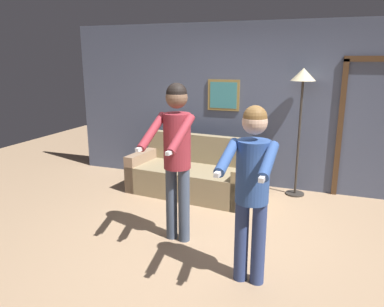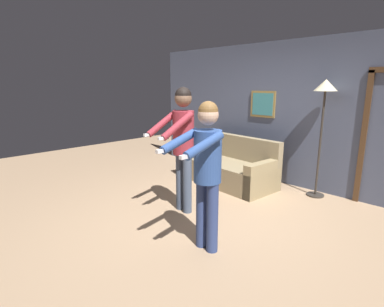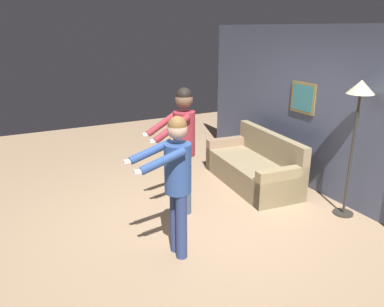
{
  "view_description": "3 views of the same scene",
  "coord_description": "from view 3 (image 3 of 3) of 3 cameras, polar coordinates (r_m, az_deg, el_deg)",
  "views": [
    {
      "loc": [
        1.16,
        -3.63,
        2.06
      ],
      "look_at": [
        -0.1,
        -0.28,
        1.14
      ],
      "focal_mm": 35.0,
      "sensor_mm": 36.0,
      "label": 1
    },
    {
      "loc": [
        2.63,
        -2.81,
        1.83
      ],
      "look_at": [
        0.02,
        -0.19,
        0.98
      ],
      "focal_mm": 28.0,
      "sensor_mm": 36.0,
      "label": 2
    },
    {
      "loc": [
        4.03,
        -2.11,
        2.55
      ],
      "look_at": [
        0.25,
        -0.17,
        1.11
      ],
      "focal_mm": 35.0,
      "sensor_mm": 36.0,
      "label": 3
    }
  ],
  "objects": [
    {
      "name": "person_standing_right",
      "position": [
        4.13,
        -2.42,
        -3.27
      ],
      "size": [
        0.43,
        0.7,
        1.67
      ],
      "color": "navy",
      "rests_on": "ground_plane"
    },
    {
      "name": "person_standing_left",
      "position": [
        5.13,
        -1.38,
        2.3
      ],
      "size": [
        0.47,
        0.7,
        1.8
      ],
      "color": "#434F65",
      "rests_on": "ground_plane"
    },
    {
      "name": "torchiere_lamp",
      "position": [
        5.38,
        24.08,
        7.09
      ],
      "size": [
        0.36,
        0.36,
        1.91
      ],
      "color": "#332D28",
      "rests_on": "ground_plane"
    },
    {
      "name": "back_wall_assembly",
      "position": [
        6.09,
        20.1,
        5.7
      ],
      "size": [
        6.4,
        0.1,
        2.6
      ],
      "color": "#4B536C",
      "rests_on": "ground_plane"
    },
    {
      "name": "ground_plane",
      "position": [
        5.22,
        0.34,
        -10.57
      ],
      "size": [
        12.0,
        12.0,
        0.0
      ],
      "primitive_type": "plane",
      "color": "tan"
    },
    {
      "name": "couch",
      "position": [
        6.46,
        9.4,
        -2.19
      ],
      "size": [
        1.97,
        1.02,
        0.87
      ],
      "color": "#92815F",
      "rests_on": "ground_plane"
    }
  ]
}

